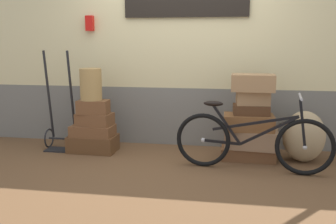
{
  "coord_description": "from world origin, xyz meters",
  "views": [
    {
      "loc": [
        0.67,
        -4.29,
        1.42
      ],
      "look_at": [
        -0.07,
        0.16,
        0.57
      ],
      "focal_mm": 40.83,
      "sensor_mm": 36.0,
      "label": 1
    }
  ],
  "objects_px": {
    "suitcase_4": "(248,153)",
    "luggage_trolley": "(61,125)",
    "suitcase_2": "(95,119)",
    "suitcase_7": "(251,110)",
    "suitcase_5": "(251,138)",
    "suitcase_9": "(253,83)",
    "bicycle": "(252,141)",
    "suitcase_3": "(93,107)",
    "suitcase_8": "(253,98)",
    "suitcase_0": "(93,143)",
    "wicker_basket": "(91,84)",
    "burlap_sack": "(304,137)",
    "suitcase_6": "(249,122)",
    "suitcase_1": "(93,131)"
  },
  "relations": [
    {
      "from": "suitcase_3",
      "to": "bicycle",
      "type": "height_order",
      "value": "bicycle"
    },
    {
      "from": "suitcase_2",
      "to": "suitcase_7",
      "type": "relative_size",
      "value": 1.05
    },
    {
      "from": "suitcase_1",
      "to": "suitcase_4",
      "type": "xyz_separation_m",
      "value": [
        1.96,
        0.01,
        -0.2
      ]
    },
    {
      "from": "suitcase_2",
      "to": "suitcase_3",
      "type": "xyz_separation_m",
      "value": [
        -0.01,
        -0.02,
        0.16
      ]
    },
    {
      "from": "suitcase_4",
      "to": "wicker_basket",
      "type": "bearing_deg",
      "value": -178.48
    },
    {
      "from": "suitcase_4",
      "to": "suitcase_3",
      "type": "bearing_deg",
      "value": -177.89
    },
    {
      "from": "suitcase_4",
      "to": "luggage_trolley",
      "type": "relative_size",
      "value": 0.49
    },
    {
      "from": "suitcase_0",
      "to": "suitcase_7",
      "type": "xyz_separation_m",
      "value": [
        1.98,
        -0.02,
        0.51
      ]
    },
    {
      "from": "luggage_trolley",
      "to": "burlap_sack",
      "type": "distance_m",
      "value": 3.06
    },
    {
      "from": "suitcase_5",
      "to": "suitcase_8",
      "type": "distance_m",
      "value": 0.49
    },
    {
      "from": "suitcase_3",
      "to": "luggage_trolley",
      "type": "bearing_deg",
      "value": 168.31
    },
    {
      "from": "suitcase_2",
      "to": "suitcase_4",
      "type": "distance_m",
      "value": 1.96
    },
    {
      "from": "suitcase_6",
      "to": "suitcase_7",
      "type": "xyz_separation_m",
      "value": [
        0.02,
        0.02,
        0.15
      ]
    },
    {
      "from": "suitcase_5",
      "to": "wicker_basket",
      "type": "distance_m",
      "value": 2.09
    },
    {
      "from": "wicker_basket",
      "to": "bicycle",
      "type": "xyz_separation_m",
      "value": [
        1.98,
        -0.42,
        -0.54
      ]
    },
    {
      "from": "suitcase_3",
      "to": "bicycle",
      "type": "relative_size",
      "value": 0.23
    },
    {
      "from": "suitcase_6",
      "to": "wicker_basket",
      "type": "relative_size",
      "value": 1.46
    },
    {
      "from": "suitcase_3",
      "to": "suitcase_5",
      "type": "bearing_deg",
      "value": -2.15
    },
    {
      "from": "suitcase_2",
      "to": "suitcase_9",
      "type": "xyz_separation_m",
      "value": [
        1.96,
        -0.02,
        0.51
      ]
    },
    {
      "from": "suitcase_5",
      "to": "suitcase_9",
      "type": "distance_m",
      "value": 0.67
    },
    {
      "from": "suitcase_1",
      "to": "suitcase_5",
      "type": "relative_size",
      "value": 0.88
    },
    {
      "from": "suitcase_0",
      "to": "suitcase_5",
      "type": "relative_size",
      "value": 0.99
    },
    {
      "from": "suitcase_1",
      "to": "suitcase_9",
      "type": "distance_m",
      "value": 2.09
    },
    {
      "from": "suitcase_0",
      "to": "suitcase_4",
      "type": "relative_size",
      "value": 0.94
    },
    {
      "from": "suitcase_2",
      "to": "bicycle",
      "type": "distance_m",
      "value": 1.99
    },
    {
      "from": "suitcase_0",
      "to": "suitcase_7",
      "type": "bearing_deg",
      "value": 0.86
    },
    {
      "from": "suitcase_7",
      "to": "bicycle",
      "type": "height_order",
      "value": "bicycle"
    },
    {
      "from": "suitcase_8",
      "to": "wicker_basket",
      "type": "relative_size",
      "value": 0.96
    },
    {
      "from": "suitcase_4",
      "to": "bicycle",
      "type": "distance_m",
      "value": 0.5
    },
    {
      "from": "suitcase_0",
      "to": "suitcase_7",
      "type": "distance_m",
      "value": 2.05
    },
    {
      "from": "burlap_sack",
      "to": "suitcase_4",
      "type": "bearing_deg",
      "value": -179.33
    },
    {
      "from": "suitcase_8",
      "to": "burlap_sack",
      "type": "relative_size",
      "value": 0.63
    },
    {
      "from": "suitcase_5",
      "to": "suitcase_8",
      "type": "relative_size",
      "value": 1.59
    },
    {
      "from": "suitcase_7",
      "to": "suitcase_3",
      "type": "bearing_deg",
      "value": 177.84
    },
    {
      "from": "suitcase_3",
      "to": "suitcase_5",
      "type": "relative_size",
      "value": 0.63
    },
    {
      "from": "suitcase_2",
      "to": "burlap_sack",
      "type": "xyz_separation_m",
      "value": [
        2.57,
        0.01,
        -0.12
      ]
    },
    {
      "from": "suitcase_8",
      "to": "bicycle",
      "type": "distance_m",
      "value": 0.6
    },
    {
      "from": "luggage_trolley",
      "to": "burlap_sack",
      "type": "height_order",
      "value": "luggage_trolley"
    },
    {
      "from": "suitcase_0",
      "to": "suitcase_2",
      "type": "xyz_separation_m",
      "value": [
        0.04,
        -0.01,
        0.32
      ]
    },
    {
      "from": "suitcase_2",
      "to": "suitcase_9",
      "type": "distance_m",
      "value": 2.02
    },
    {
      "from": "suitcase_5",
      "to": "suitcase_9",
      "type": "height_order",
      "value": "suitcase_9"
    },
    {
      "from": "suitcase_4",
      "to": "suitcase_7",
      "type": "xyz_separation_m",
      "value": [
        0.01,
        -0.01,
        0.53
      ]
    },
    {
      "from": "suitcase_2",
      "to": "burlap_sack",
      "type": "relative_size",
      "value": 0.72
    },
    {
      "from": "luggage_trolley",
      "to": "suitcase_7",
      "type": "bearing_deg",
      "value": -1.69
    },
    {
      "from": "suitcase_3",
      "to": "suitcase_8",
      "type": "xyz_separation_m",
      "value": [
        1.97,
        0.02,
        0.16
      ]
    },
    {
      "from": "suitcase_2",
      "to": "wicker_basket",
      "type": "bearing_deg",
      "value": -178.51
    },
    {
      "from": "suitcase_3",
      "to": "wicker_basket",
      "type": "height_order",
      "value": "wicker_basket"
    },
    {
      "from": "wicker_basket",
      "to": "bicycle",
      "type": "relative_size",
      "value": 0.23
    },
    {
      "from": "suitcase_7",
      "to": "burlap_sack",
      "type": "bearing_deg",
      "value": -0.36
    },
    {
      "from": "suitcase_2",
      "to": "suitcase_8",
      "type": "bearing_deg",
      "value": 6.5
    }
  ]
}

